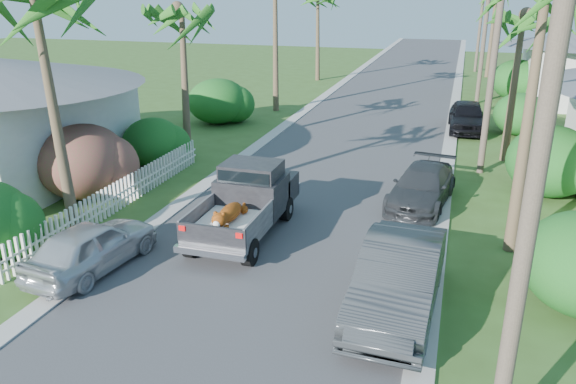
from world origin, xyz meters
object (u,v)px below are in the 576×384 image
(parked_car_rn, at_px, (398,279))
(parked_car_rf, at_px, (467,117))
(parked_car_rm, at_px, (422,187))
(utility_pole_d, at_px, (481,17))
(parked_car_ln, at_px, (92,246))
(palm_r_b, at_px, (524,16))
(utility_pole_a, at_px, (536,178))
(palm_l_b, at_px, (180,9))
(pickup_truck, at_px, (249,198))
(utility_pole_c, at_px, (485,29))
(utility_pole_b, at_px, (494,56))

(parked_car_rn, distance_m, parked_car_rf, 18.40)
(parked_car_rm, distance_m, parked_car_rf, 11.43)
(parked_car_rf, distance_m, utility_pole_d, 23.32)
(parked_car_rf, xyz_separation_m, parked_car_ln, (-9.25, -18.66, -0.09))
(parked_car_rn, distance_m, palm_r_b, 14.61)
(utility_pole_a, bearing_deg, palm_l_b, 131.53)
(pickup_truck, bearing_deg, utility_pole_c, 73.38)
(parked_car_rf, relative_size, utility_pole_d, 0.50)
(parked_car_rm, xyz_separation_m, parked_car_rf, (1.40, 11.34, 0.12))
(parked_car_rm, bearing_deg, parked_car_rn, -82.41)
(parked_car_rn, height_order, utility_pole_b, utility_pole_b)
(palm_l_b, bearing_deg, parked_car_rm, -17.78)
(palm_r_b, distance_m, utility_pole_c, 13.11)
(pickup_truck, relative_size, utility_pole_a, 0.57)
(pickup_truck, xyz_separation_m, parked_car_ln, (-2.98, -3.66, -0.34))
(parked_car_rn, xyz_separation_m, palm_l_b, (-10.40, 10.34, 5.33))
(parked_car_rf, xyz_separation_m, palm_l_b, (-11.80, -8.01, 5.39))
(palm_l_b, bearing_deg, utility_pole_a, -48.47)
(parked_car_ln, distance_m, palm_r_b, 18.22)
(parked_car_rn, height_order, utility_pole_a, utility_pole_a)
(utility_pole_d, bearing_deg, pickup_truck, -100.24)
(pickup_truck, distance_m, parked_car_rf, 16.26)
(pickup_truck, height_order, palm_l_b, palm_l_b)
(parked_car_rm, xyz_separation_m, parked_car_ln, (-7.85, -7.32, 0.03))
(parked_car_rn, relative_size, utility_pole_c, 0.55)
(pickup_truck, xyz_separation_m, utility_pole_c, (6.87, 23.00, 3.59))
(parked_car_rn, xyz_separation_m, parked_car_ln, (-7.85, -0.31, -0.15))
(utility_pole_b, distance_m, utility_pole_c, 15.00)
(palm_r_b, xyz_separation_m, utility_pole_a, (-1.00, -17.00, -1.35))
(parked_car_rn, bearing_deg, parked_car_rf, 87.89)
(parked_car_rf, bearing_deg, parked_car_ln, -119.17)
(utility_pole_d, bearing_deg, utility_pole_c, -90.00)
(palm_l_b, bearing_deg, utility_pole_d, 68.20)
(utility_pole_a, bearing_deg, utility_pole_c, 90.00)
(parked_car_rm, relative_size, utility_pole_c, 0.49)
(utility_pole_c, relative_size, utility_pole_d, 1.00)
(pickup_truck, height_order, parked_car_rf, pickup_truck)
(parked_car_rm, bearing_deg, parked_car_ln, -129.41)
(parked_car_rf, distance_m, parked_car_ln, 20.83)
(parked_car_rn, height_order, utility_pole_d, utility_pole_d)
(pickup_truck, height_order, utility_pole_d, utility_pole_d)
(parked_car_rm, distance_m, utility_pole_a, 11.55)
(parked_car_rn, height_order, palm_l_b, palm_l_b)
(parked_car_rf, relative_size, palm_l_b, 0.60)
(palm_l_b, height_order, utility_pole_a, utility_pole_a)
(utility_pole_a, relative_size, utility_pole_b, 1.00)
(utility_pole_c, bearing_deg, parked_car_rm, -95.91)
(parked_car_rm, relative_size, parked_car_ln, 1.12)
(parked_car_rn, relative_size, parked_car_rf, 1.10)
(parked_car_rn, bearing_deg, palm_r_b, 79.58)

